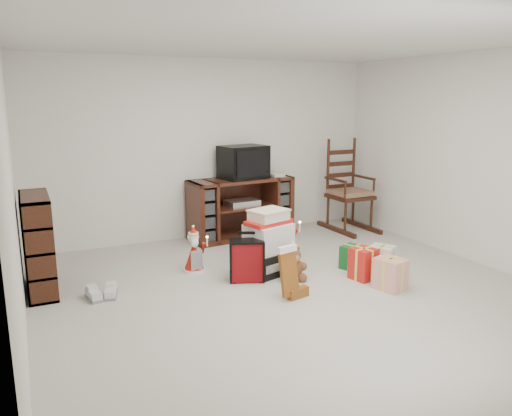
% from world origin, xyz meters
% --- Properties ---
extents(room, '(5.01, 5.01, 2.51)m').
position_xyz_m(room, '(0.00, 0.00, 1.25)').
color(room, '#B6B2A7').
rests_on(room, ground).
extents(tv_stand, '(1.52, 0.65, 0.85)m').
position_xyz_m(tv_stand, '(0.37, 2.20, 0.43)').
color(tv_stand, '#431A13').
rests_on(tv_stand, floor).
extents(bookshelf, '(0.28, 0.83, 1.01)m').
position_xyz_m(bookshelf, '(-2.33, 1.18, 0.49)').
color(bookshelf, '#3E1E10').
rests_on(bookshelf, floor).
extents(rocking_chair, '(0.59, 0.95, 1.42)m').
position_xyz_m(rocking_chair, '(2.01, 1.93, 0.48)').
color(rocking_chair, '#3E1E10').
rests_on(rocking_chair, floor).
extents(gift_pile, '(0.67, 0.56, 0.72)m').
position_xyz_m(gift_pile, '(0.04, 0.68, 0.32)').
color(gift_pile, black).
rests_on(gift_pile, floor).
extents(red_suitcase, '(0.40, 0.30, 0.54)m').
position_xyz_m(red_suitcase, '(-0.29, 0.54, 0.23)').
color(red_suitcase, maroon).
rests_on(red_suitcase, floor).
extents(stocking, '(0.28, 0.17, 0.55)m').
position_xyz_m(stocking, '(-0.12, -0.10, 0.28)').
color(stocking, '#0C721F').
rests_on(stocking, floor).
extents(teddy_bear, '(0.25, 0.22, 0.38)m').
position_xyz_m(teddy_bear, '(0.17, 0.35, 0.17)').
color(teddy_bear, brown).
rests_on(teddy_bear, floor).
extents(santa_figurine, '(0.30, 0.28, 0.61)m').
position_xyz_m(santa_figurine, '(0.44, 1.03, 0.24)').
color(santa_figurine, '#A11E11').
rests_on(santa_figurine, floor).
extents(mrs_claus_figurine, '(0.26, 0.25, 0.54)m').
position_xyz_m(mrs_claus_figurine, '(-0.71, 1.08, 0.21)').
color(mrs_claus_figurine, '#A11E11').
rests_on(mrs_claus_figurine, floor).
extents(sneaker_pair, '(0.33, 0.28, 0.09)m').
position_xyz_m(sneaker_pair, '(-1.80, 0.72, 0.05)').
color(sneaker_pair, silver).
rests_on(sneaker_pair, floor).
extents(gift_cluster, '(0.79, 0.89, 0.27)m').
position_xyz_m(gift_cluster, '(1.04, 0.06, 0.14)').
color(gift_cluster, red).
rests_on(gift_cluster, floor).
extents(crt_television, '(0.70, 0.56, 0.46)m').
position_xyz_m(crt_television, '(0.41, 2.20, 1.08)').
color(crt_television, black).
rests_on(crt_television, tv_stand).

